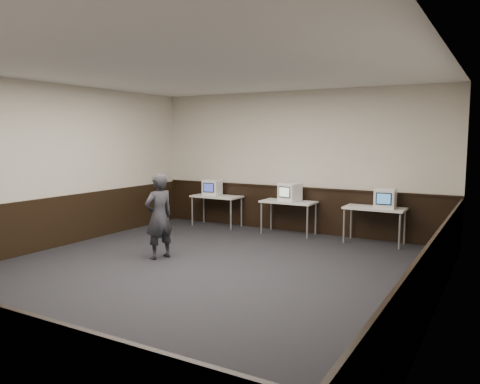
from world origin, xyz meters
name	(u,v)px	position (x,y,z in m)	size (l,w,h in m)	color
floor	(195,275)	(0.00, 0.00, 0.00)	(8.00, 8.00, 0.00)	black
ceiling	(193,68)	(0.00, 0.00, 3.20)	(8.00, 8.00, 0.00)	white
back_wall	(296,162)	(0.00, 4.00, 1.60)	(7.00, 7.00, 0.00)	beige
left_wall	(44,167)	(-3.50, 0.00, 1.60)	(8.00, 8.00, 0.00)	beige
right_wall	(439,186)	(3.50, 0.00, 1.60)	(8.00, 8.00, 0.00)	beige
wainscot_back	(295,210)	(0.00, 3.98, 0.50)	(6.98, 0.04, 1.00)	black
wainscot_left	(48,224)	(-3.48, 0.00, 0.50)	(0.04, 7.98, 1.00)	black
wainscot_right	(433,277)	(3.48, 0.00, 0.50)	(0.04, 7.98, 1.00)	black
wainscot_rail	(295,187)	(0.00, 3.96, 1.02)	(6.98, 0.06, 0.04)	black
desk_left	(217,199)	(-1.90, 3.60, 0.68)	(1.20, 0.60, 0.75)	silver
desk_center	(289,204)	(0.00, 3.60, 0.68)	(1.20, 0.60, 0.75)	silver
desk_right	(375,211)	(1.90, 3.60, 0.68)	(1.20, 0.60, 0.75)	silver
emac_left	(212,188)	(-2.02, 3.59, 0.94)	(0.43, 0.45, 0.38)	white
emac_center	(290,192)	(0.03, 3.59, 0.95)	(0.47, 0.49, 0.40)	white
emac_right	(385,199)	(2.11, 3.56, 0.95)	(0.43, 0.45, 0.40)	white
person	(159,216)	(-1.15, 0.53, 0.76)	(0.56, 0.37, 1.53)	#26262B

